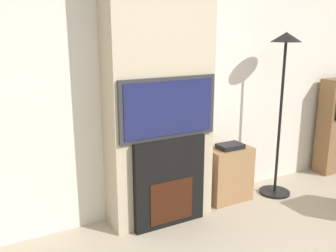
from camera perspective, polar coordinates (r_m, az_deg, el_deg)
The scene contains 7 objects.
wall_back at distance 3.60m, azimuth -2.87°, elevation 7.34°, with size 6.00×0.06×2.70m.
chimney_breast at distance 3.42m, azimuth -1.39°, elevation 6.98°, with size 1.01×0.34×2.70m.
fireplace at distance 3.52m, azimuth 0.01°, elevation -8.51°, with size 0.71×0.15×0.85m.
television at distance 3.31m, azimuth 0.03°, elevation 2.76°, with size 0.95×0.07×0.55m.
floor_lamp at distance 4.13m, azimuth 17.15°, elevation 6.94°, with size 0.34×0.34×1.77m.
media_stand at distance 4.11m, azimuth 9.00°, elevation -7.07°, with size 0.49×0.32×0.64m.
bookshelf at distance 5.23m, azimuth 24.25°, elevation 0.06°, with size 0.49×0.25×1.21m.
Camera 1 is at (-1.57, -1.17, 1.79)m, focal length 40.00 mm.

